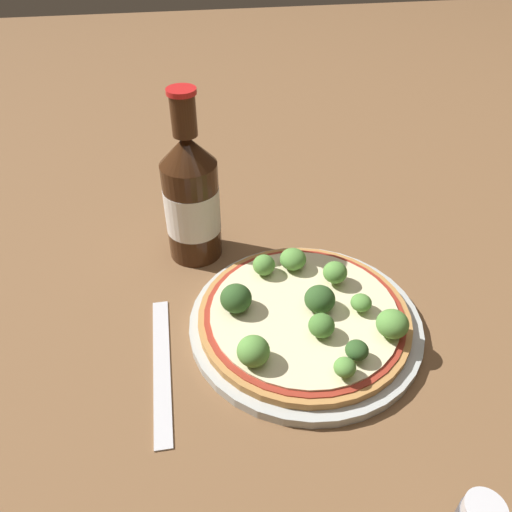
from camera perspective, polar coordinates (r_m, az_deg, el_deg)
name	(u,v)px	position (r m, az deg, el deg)	size (l,w,h in m)	color
ground_plane	(314,315)	(0.61, 6.63, -6.68)	(3.00, 3.00, 0.00)	brown
plate	(305,323)	(0.59, 5.61, -7.62)	(0.27, 0.27, 0.01)	#B2B7B2
pizza	(304,315)	(0.58, 5.50, -6.76)	(0.24, 0.24, 0.01)	#B77F42
broccoli_floret_0	(253,351)	(0.51, -0.31, -10.81)	(0.03, 0.03, 0.03)	#89A866
broccoli_floret_1	(392,324)	(0.56, 15.32, -7.50)	(0.03, 0.03, 0.03)	#89A866
broccoli_floret_2	(293,259)	(0.62, 4.25, -0.36)	(0.03, 0.03, 0.03)	#89A866
broccoli_floret_3	(235,296)	(0.57, -2.36, -4.55)	(0.04, 0.04, 0.03)	#89A866
broccoli_floret_4	(335,272)	(0.60, 9.02, -1.86)	(0.03, 0.03, 0.03)	#89A866
broccoli_floret_5	(357,350)	(0.53, 11.45, -10.52)	(0.02, 0.02, 0.02)	#89A866
broccoli_floret_6	(321,326)	(0.54, 7.49, -7.89)	(0.03, 0.03, 0.03)	#89A866
broccoli_floret_7	(264,265)	(0.61, 0.91, -1.04)	(0.03, 0.03, 0.03)	#89A866
broccoli_floret_8	(317,299)	(0.57, 6.95, -4.96)	(0.04, 0.04, 0.03)	#89A866
broccoli_floret_9	(341,368)	(0.51, 9.68, -12.51)	(0.02, 0.02, 0.02)	#89A866
broccoli_floret_10	(361,303)	(0.58, 11.92, -5.26)	(0.02, 0.02, 0.02)	#89A866
beer_bottle	(191,198)	(0.65, -7.39, 6.61)	(0.07, 0.07, 0.23)	#381E0F
fork	(162,365)	(0.56, -10.73, -12.19)	(0.02, 0.20, 0.00)	silver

